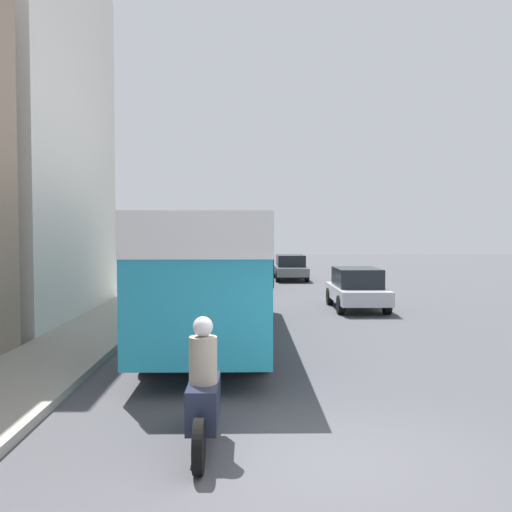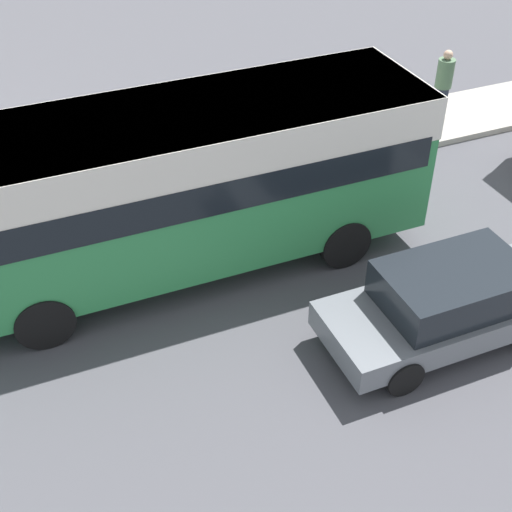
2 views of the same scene
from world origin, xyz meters
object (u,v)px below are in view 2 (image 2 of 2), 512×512
bus_following (179,172)px  pedestrian_near_curb (443,85)px  pedestrian_walking_away (367,118)px  car_crossing (450,302)px

bus_following → pedestrian_near_curb: bearing=111.4°
pedestrian_walking_away → bus_following: bearing=-65.8°
bus_following → car_crossing: size_ratio=2.11×
bus_following → pedestrian_walking_away: bearing=114.2°
car_crossing → pedestrian_walking_away: bearing=163.0°
car_crossing → pedestrian_walking_away: (-5.92, 1.81, 0.24)m
bus_following → pedestrian_walking_away: 5.85m
car_crossing → pedestrian_walking_away: pedestrian_walking_away is taller
bus_following → pedestrian_walking_away: (-2.36, 5.24, -1.07)m
car_crossing → pedestrian_near_curb: pedestrian_near_curb is taller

